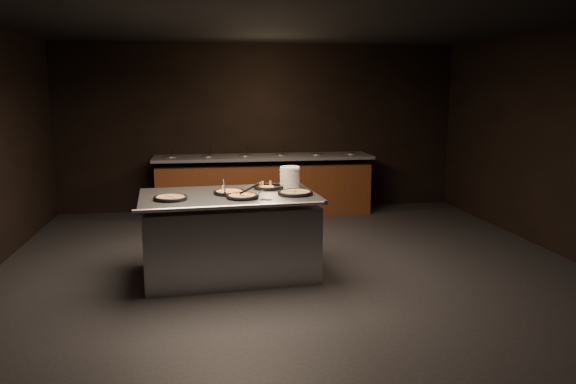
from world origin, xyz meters
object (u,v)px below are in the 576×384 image
Objects in this scene: plate_stack at (290,178)px; pan_veggie_whole at (171,198)px; serving_counter at (229,237)px; pan_cheese_whole at (229,192)px.

plate_stack is 0.69× the size of pan_veggie_whole.
plate_stack is at bearing 20.71° from pan_veggie_whole.
pan_veggie_whole is (-0.63, -0.22, 0.51)m from serving_counter.
serving_counter is at bearing -111.46° from pan_cheese_whole.
serving_counter is at bearing -158.22° from plate_stack.
pan_cheese_whole is (0.01, 0.03, 0.51)m from serving_counter.
pan_cheese_whole is at bearing 64.42° from serving_counter.
pan_cheese_whole is at bearing -159.77° from plate_stack.
serving_counter is 0.84m from pan_veggie_whole.
pan_veggie_whole is at bearing -159.29° from plate_stack.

